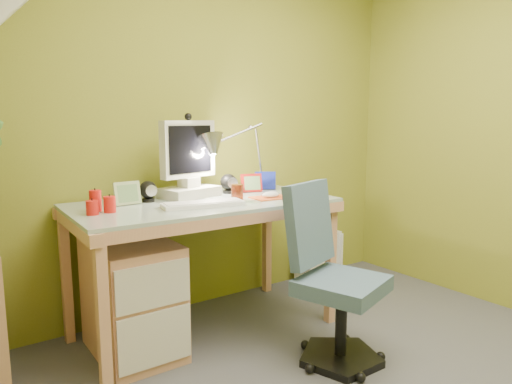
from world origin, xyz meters
TOP-DOWN VIEW (x-y plane):
  - wall_back at (0.00, 1.60)m, footprint 3.20×0.01m
  - desk at (-0.24, 1.18)m, footprint 1.51×0.79m
  - monitor at (-0.24, 1.36)m, footprint 0.46×0.33m
  - speaker_left at (-0.51, 1.34)m, footprint 0.11×0.11m
  - speaker_right at (0.03, 1.34)m, footprint 0.12×0.12m
  - keyboard at (-0.32, 1.04)m, footprint 0.46×0.22m
  - mousepad at (0.14, 1.04)m, footprint 0.24×0.18m
  - mouse at (0.14, 1.04)m, footprint 0.12×0.08m
  - amber_tumbler at (-0.06, 1.10)m, footprint 0.09×0.09m
  - candle_cluster at (-0.84, 1.19)m, footprint 0.15×0.14m
  - photo_frame_red at (0.18, 1.30)m, footprint 0.14×0.06m
  - photo_frame_blue at (0.32, 1.34)m, footprint 0.13×0.09m
  - photo_frame_green at (-0.64, 1.32)m, footprint 0.15×0.03m
  - desk_lamp at (0.21, 1.36)m, footprint 0.63×0.38m
  - task_chair at (0.16, 0.46)m, footprint 0.59×0.59m
  - radiator at (0.93, 1.46)m, footprint 0.39×0.20m

SIDE VIEW (x-z plane):
  - radiator at x=0.93m, z-range 0.00..0.38m
  - desk at x=-0.24m, z-range 0.00..0.80m
  - task_chair at x=0.16m, z-range 0.00..0.84m
  - mousepad at x=0.14m, z-range 0.80..0.80m
  - keyboard at x=-0.32m, z-range 0.80..0.82m
  - mouse at x=0.14m, z-range 0.80..0.84m
  - amber_tumbler at x=-0.06m, z-range 0.80..0.89m
  - candle_cluster at x=-0.84m, z-range 0.80..0.91m
  - photo_frame_red at x=0.18m, z-range 0.80..0.91m
  - photo_frame_blue at x=0.32m, z-range 0.80..0.92m
  - speaker_left at x=-0.51m, z-range 0.80..0.92m
  - speaker_right at x=0.03m, z-range 0.80..0.92m
  - photo_frame_green at x=-0.64m, z-range 0.80..0.92m
  - monitor at x=-0.24m, z-range 0.80..1.37m
  - desk_lamp at x=0.21m, z-range 0.80..1.43m
  - wall_back at x=0.00m, z-range 0.00..2.40m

